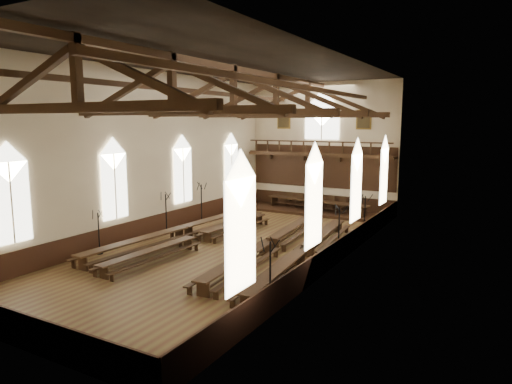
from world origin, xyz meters
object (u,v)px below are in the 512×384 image
at_px(refectory_row_b, 198,237).
at_px(candelabrum_right_far, 364,223).
at_px(high_table, 316,202).
at_px(candelabrum_right_mid, 339,240).
at_px(candelabrum_left_near, 99,241).
at_px(candelabrum_left_mid, 166,220).
at_px(refectory_row_a, 184,230).
at_px(refectory_row_c, 269,243).
at_px(refectory_row_d, 304,251).
at_px(candelabrum_left_far, 202,210).
at_px(dais, 316,212).
at_px(candelabrum_right_near, 270,286).

relative_size(refectory_row_b, candelabrum_right_far, 5.23).
bearing_deg(high_table, candelabrum_right_mid, -62.14).
height_order(candelabrum_left_near, candelabrum_left_mid, candelabrum_left_mid).
height_order(refectory_row_a, refectory_row_c, refectory_row_a).
height_order(high_table, candelabrum_left_mid, candelabrum_left_mid).
distance_m(refectory_row_a, refectory_row_b, 1.83).
distance_m(refectory_row_d, candelabrum_right_mid, 2.16).
distance_m(candelabrum_left_near, candelabrum_left_far, 9.11).
height_order(high_table, candelabrum_left_near, candelabrum_left_near).
bearing_deg(candelabrum_left_near, high_table, 70.03).
height_order(candelabrum_left_far, candelabrum_right_mid, candelabrum_left_far).
bearing_deg(candelabrum_left_mid, high_table, 61.30).
bearing_deg(refectory_row_c, refectory_row_b, -170.50).
distance_m(refectory_row_b, refectory_row_d, 6.34).
bearing_deg(refectory_row_b, dais, 79.52).
relative_size(dais, high_table, 1.34).
height_order(refectory_row_d, candelabrum_left_far, candelabrum_left_far).
xyz_separation_m(high_table, candelabrum_left_far, (-5.80, -6.87, -0.02)).
bearing_deg(candelabrum_left_mid, candelabrum_right_mid, 3.01).
bearing_deg(candelabrum_right_mid, refectory_row_a, -172.24).
bearing_deg(candelabrum_left_mid, refectory_row_d, -6.82).
bearing_deg(candelabrum_right_near, refectory_row_d, 101.42).
bearing_deg(candelabrum_right_near, candelabrum_right_mid, 90.00).
height_order(refectory_row_c, high_table, high_table).
distance_m(refectory_row_c, candelabrum_left_far, 8.96).
bearing_deg(refectory_row_a, candelabrum_right_mid, 7.76).
bearing_deg(refectory_row_d, dais, 109.16).
bearing_deg(high_table, refectory_row_a, -108.94).
height_order(refectory_row_c, candelabrum_right_near, candelabrum_right_near).
bearing_deg(refectory_row_d, candelabrum_right_mid, 55.86).
height_order(high_table, candelabrum_right_near, candelabrum_right_near).
xyz_separation_m(high_table, candelabrum_right_far, (5.30, -5.31, -0.07)).
xyz_separation_m(candelabrum_left_mid, candelabrum_right_mid, (11.10, 0.58, 0.03)).
bearing_deg(refectory_row_c, candelabrum_left_mid, 174.06).
relative_size(high_table, candelabrum_right_far, 3.23).
distance_m(refectory_row_b, high_table, 12.31).
distance_m(candelabrum_left_mid, candelabrum_left_far, 3.74).
relative_size(refectory_row_d, high_table, 1.67).
height_order(candelabrum_left_mid, candelabrum_right_far, candelabrum_right_far).
xyz_separation_m(refectory_row_b, candelabrum_left_near, (-3.57, -3.87, 0.22)).
relative_size(refectory_row_d, dais, 1.24).
bearing_deg(refectory_row_c, candelabrum_right_mid, 22.31).
height_order(refectory_row_d, high_table, high_table).
bearing_deg(high_table, candelabrum_right_near, -73.37).
relative_size(refectory_row_b, dais, 1.21).
bearing_deg(candelabrum_right_far, refectory_row_a, -146.97).
relative_size(refectory_row_a, refectory_row_b, 1.08).
distance_m(dais, candelabrum_right_far, 7.53).
relative_size(high_table, candelabrum_left_near, 3.60).
xyz_separation_m(refectory_row_b, candelabrum_right_near, (7.53, -5.62, 0.32)).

